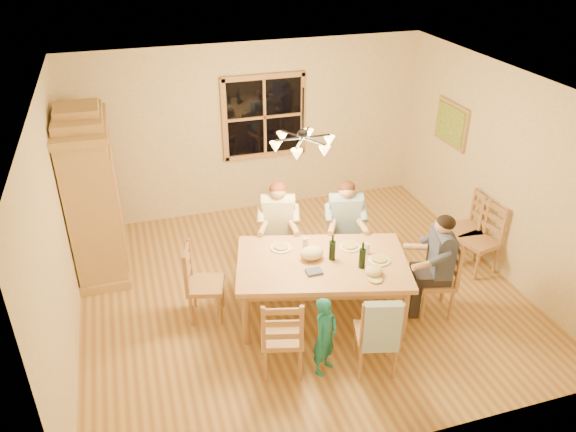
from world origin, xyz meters
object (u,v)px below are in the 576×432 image
object	(u,v)px
chair_end_left	(207,295)
chair_spare_front	(463,239)
chair_end_right	(434,290)
child	(325,336)
dining_table	(322,268)
chair_near_left	(282,347)
chair_near_right	(375,345)
adult_slate_man	(440,253)
adult_woman	(278,217)
chair_spare_back	(477,251)
armoire	(93,198)
chandelier	(303,142)
chair_far_right	(343,251)
chair_far_left	(278,252)
wine_bottle_a	(332,247)
adult_plaid_man	(345,216)
wine_bottle_b	(362,255)

from	to	relation	value
chair_end_left	chair_spare_front	size ratio (longest dim) A/B	1.00
chair_end_right	child	distance (m)	1.74
dining_table	chair_near_left	size ratio (longest dim) A/B	2.26
chair_near_right	chair_spare_front	xyz separation A→B (m)	(2.11, 1.64, 0.00)
adult_slate_man	child	size ratio (longest dim) A/B	0.94
chair_near_right	chair_end_right	bearing A→B (deg)	46.74
chair_end_right	child	xyz separation A→B (m)	(-1.63, -0.57, 0.16)
child	dining_table	bearing A→B (deg)	34.04
dining_table	adult_woman	size ratio (longest dim) A/B	2.56
chair_near_left	chair_spare_back	world-z (taller)	same
armoire	adult_woman	bearing A→B (deg)	-20.36
chandelier	chair_far_right	xyz separation A→B (m)	(0.71, 0.32, -1.77)
chair_far_left	wine_bottle_a	world-z (taller)	wine_bottle_a
adult_woman	wine_bottle_a	xyz separation A→B (m)	(0.36, -1.03, 0.08)
armoire	chair_spare_back	size ratio (longest dim) A/B	2.32
adult_plaid_man	wine_bottle_b	world-z (taller)	adult_plaid_man
chair_end_right	wine_bottle_b	world-z (taller)	wine_bottle_b
adult_woman	adult_slate_man	size ratio (longest dim) A/B	1.00
chandelier	dining_table	xyz separation A→B (m)	(0.10, -0.49, -1.41)
wine_bottle_a	wine_bottle_b	size ratio (longest dim) A/B	1.00
adult_plaid_man	child	world-z (taller)	adult_plaid_man
adult_plaid_man	chair_spare_back	bearing A→B (deg)	177.46
chair_far_left	adult_slate_man	xyz separation A→B (m)	(1.58, -1.39, 0.54)
child	chair_spare_front	xyz separation A→B (m)	(2.65, 1.53, -0.16)
chair_near_left	chair_end_right	size ratio (longest dim) A/B	1.00
chair_far_right	adult_slate_man	xyz separation A→B (m)	(0.72, -1.17, 0.54)
adult_slate_man	wine_bottle_a	bearing A→B (deg)	88.22
child	chair_spare_back	size ratio (longest dim) A/B	0.94
chair_far_right	chair_near_left	distance (m)	2.08
chair_end_right	wine_bottle_a	world-z (taller)	wine_bottle_a
chair_near_left	chair_spare_front	size ratio (longest dim) A/B	1.00
dining_table	wine_bottle_a	xyz separation A→B (m)	(0.12, 0.01, 0.26)
child	chair_far_right	bearing A→B (deg)	24.07
chair_far_left	child	size ratio (longest dim) A/B	1.06
chair_far_left	chair_near_right	size ratio (longest dim) A/B	1.00
wine_bottle_a	wine_bottle_b	bearing A→B (deg)	-44.17
chair_far_left	chair_spare_back	bearing A→B (deg)	178.29
chandelier	chair_end_left	world-z (taller)	chandelier
adult_woman	chair_spare_back	size ratio (longest dim) A/B	0.88
chair_end_right	wine_bottle_b	bearing A→B (deg)	98.59
chair_near_left	wine_bottle_a	distance (m)	1.31
chair_far_right	chair_end_right	bearing A→B (deg)	136.64
chair_near_left	child	distance (m)	0.48
chair_spare_back	wine_bottle_a	bearing A→B (deg)	84.32
chair_far_right	chair_end_left	distance (m)	2.01
wine_bottle_b	adult_woman	bearing A→B (deg)	116.01
wine_bottle_a	adult_plaid_man	bearing A→B (deg)	58.38
chair_far_right	chair_near_right	xyz separation A→B (m)	(-0.38, -1.85, 0.00)
chandelier	chair_far_left	xyz separation A→B (m)	(-0.14, 0.55, -1.77)
chair_near_left	adult_plaid_man	size ratio (longest dim) A/B	1.13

